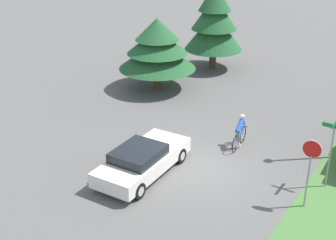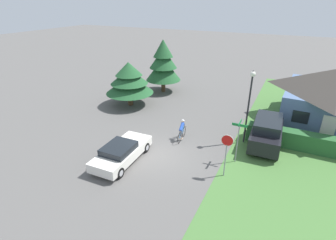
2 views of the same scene
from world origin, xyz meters
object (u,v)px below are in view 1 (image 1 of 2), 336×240
sedan_left_lane (142,160)px  cyclist (240,132)px  conifer_tall_near (157,47)px  stop_sign (310,161)px  street_name_sign (332,142)px  conifer_tall_far (214,21)px

sedan_left_lane → cyclist: cyclist is taller
cyclist → conifer_tall_near: 8.40m
cyclist → sedan_left_lane: bearing=146.3°
stop_sign → street_name_sign: (0.27, 1.72, 0.07)m
conifer_tall_near → conifer_tall_far: bearing=78.5°
stop_sign → conifer_tall_near: size_ratio=0.60×
cyclist → conifer_tall_far: bearing=28.6°
cyclist → stop_sign: 4.95m
cyclist → stop_sign: bearing=-131.7°
conifer_tall_near → stop_sign: bearing=-32.4°
conifer_tall_near → sedan_left_lane: bearing=-59.7°
sedan_left_lane → cyclist: size_ratio=2.57×
street_name_sign → conifer_tall_near: size_ratio=0.63×
cyclist → stop_sign: (3.88, -2.86, 1.14)m
cyclist → conifer_tall_near: bearing=54.6°
cyclist → street_name_sign: bearing=-110.7°
sedan_left_lane → conifer_tall_far: 14.03m
sedan_left_lane → stop_sign: bearing=-79.3°
conifer_tall_near → conifer_tall_far: size_ratio=0.80×
stop_sign → conifer_tall_near: 13.03m
sedan_left_lane → conifer_tall_far: bearing=14.6°
sedan_left_lane → conifer_tall_far: (-3.84, 13.26, 2.50)m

